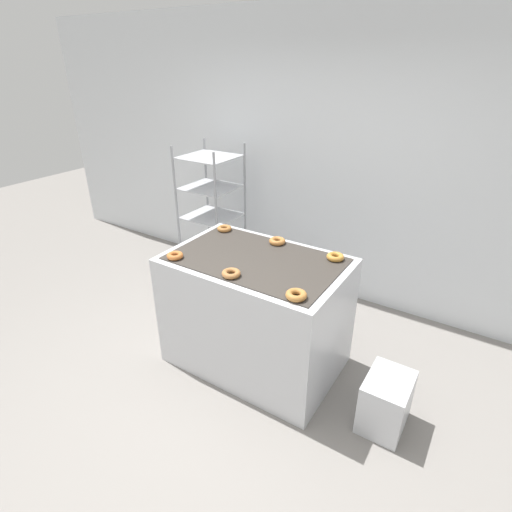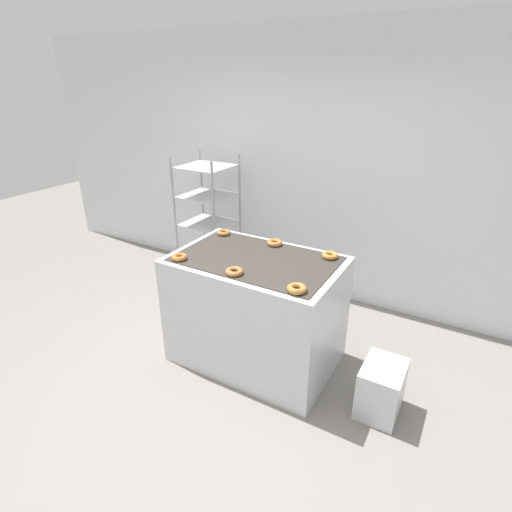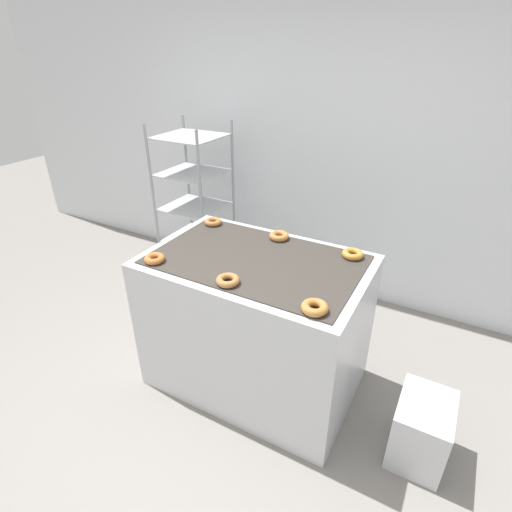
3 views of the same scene
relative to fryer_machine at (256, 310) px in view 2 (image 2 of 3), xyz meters
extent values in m
plane|color=gray|center=(0.00, -0.69, -0.48)|extent=(14.00, 14.00, 0.00)
cube|color=silver|center=(0.00, 1.43, 0.92)|extent=(8.00, 0.05, 2.80)
cube|color=silver|center=(0.00, 0.00, 0.00)|extent=(1.36, 0.88, 0.96)
cube|color=#38332D|center=(0.00, 0.00, 0.48)|extent=(1.25, 0.78, 0.01)
cube|color=#262628|center=(0.37, -0.40, 0.19)|extent=(0.12, 0.07, 0.10)
cylinder|color=gray|center=(-1.40, 0.65, 0.29)|extent=(0.02, 0.02, 1.55)
cylinder|color=gray|center=(-0.88, 0.65, 0.29)|extent=(0.02, 0.02, 1.55)
cylinder|color=gray|center=(-1.40, 1.15, 0.29)|extent=(0.02, 0.02, 1.55)
cylinder|color=gray|center=(-0.88, 1.15, 0.29)|extent=(0.02, 0.02, 1.55)
cube|color=#B7BABF|center=(-1.14, 0.90, -0.33)|extent=(0.53, 0.50, 0.01)
cube|color=#B7BABF|center=(-1.14, 0.90, -0.01)|extent=(0.53, 0.50, 0.01)
cube|color=#B7BABF|center=(-1.14, 0.90, 0.31)|extent=(0.53, 0.50, 0.01)
cube|color=#B7BABF|center=(-1.14, 0.90, 0.62)|extent=(0.53, 0.50, 0.01)
cube|color=#B7BABF|center=(-1.14, 0.90, 0.94)|extent=(0.53, 0.50, 0.01)
cube|color=silver|center=(1.12, -0.08, -0.28)|extent=(0.29, 0.38, 0.40)
torus|color=#BD682F|center=(-0.52, -0.32, 0.51)|extent=(0.12, 0.12, 0.04)
torus|color=#A96D3A|center=(0.00, -0.32, 0.51)|extent=(0.13, 0.13, 0.04)
torus|color=#B27335|center=(0.51, -0.33, 0.51)|extent=(0.14, 0.14, 0.04)
torus|color=#AD6E36|center=(-0.53, 0.31, 0.50)|extent=(0.13, 0.13, 0.04)
torus|color=#B87438|center=(0.00, 0.32, 0.51)|extent=(0.13, 0.13, 0.04)
torus|color=#BE8133|center=(0.51, 0.31, 0.51)|extent=(0.13, 0.13, 0.04)
camera|label=1|loc=(1.44, -2.26, 1.84)|focal=28.00mm
camera|label=2|loc=(1.46, -2.52, 1.82)|focal=28.00mm
camera|label=3|loc=(1.03, -1.87, 1.66)|focal=28.00mm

